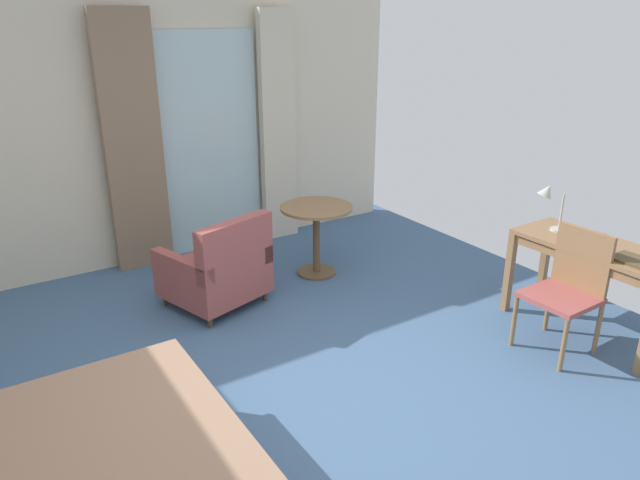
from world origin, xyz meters
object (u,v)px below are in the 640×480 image
writing_desk (596,256)px  desk_lamp (550,198)px  desk_chair (569,285)px  round_cafe_table (316,224)px  closed_book (636,261)px  armchair_by_window (218,270)px

writing_desk → desk_lamp: (-0.10, 0.42, 0.39)m
desk_chair → round_cafe_table: size_ratio=1.34×
desk_lamp → closed_book: desk_lamp is taller
desk_lamp → writing_desk: bearing=-77.1°
desk_lamp → round_cafe_table: (-1.15, 1.75, -0.52)m
desk_lamp → armchair_by_window: 2.88m
armchair_by_window → round_cafe_table: (1.11, 0.11, 0.19)m
writing_desk → desk_chair: size_ratio=1.34×
writing_desk → round_cafe_table: bearing=119.9°
writing_desk → closed_book: bearing=-104.4°
closed_book → armchair_by_window: (-2.27, 2.42, -0.44)m
desk_lamp → armchair_by_window: bearing=144.0°
desk_chair → armchair_by_window: size_ratio=1.00×
desk_lamp → armchair_by_window: size_ratio=0.46×
writing_desk → closed_book: size_ratio=4.21×
writing_desk → armchair_by_window: (-2.36, 2.07, -0.33)m
armchair_by_window → writing_desk: bearing=-41.2°
desk_chair → armchair_by_window: bearing=133.0°
armchair_by_window → round_cafe_table: armchair_by_window is taller
desk_chair → desk_lamp: bearing=58.7°
writing_desk → armchair_by_window: bearing=138.8°
writing_desk → round_cafe_table: writing_desk is taller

